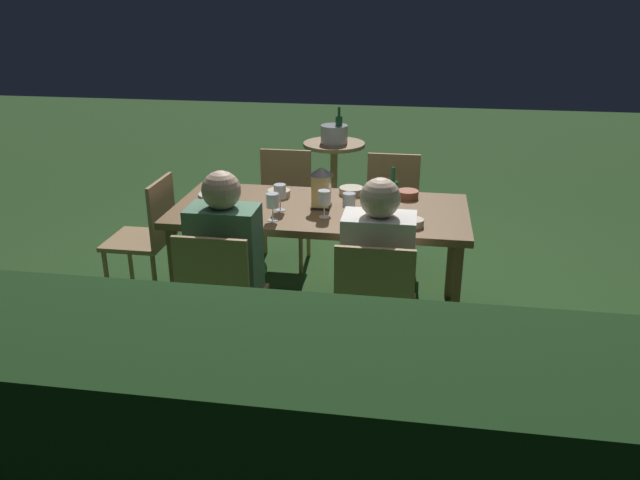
% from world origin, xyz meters
% --- Properties ---
extents(ground_plane, '(16.00, 16.00, 0.00)m').
position_xyz_m(ground_plane, '(0.00, 0.00, 0.00)').
color(ground_plane, '#26471E').
extents(dining_table, '(1.86, 0.86, 0.74)m').
position_xyz_m(dining_table, '(0.00, 0.00, 0.68)').
color(dining_table, brown).
rests_on(dining_table, ground).
extents(chair_side_left_b, '(0.42, 0.40, 0.87)m').
position_xyz_m(chair_side_left_b, '(0.42, -0.82, 0.49)').
color(chair_side_left_b, '#9E7A51').
rests_on(chair_side_left_b, ground).
extents(chair_side_left_a, '(0.42, 0.40, 0.87)m').
position_xyz_m(chair_side_left_a, '(-0.42, -0.82, 0.49)').
color(chair_side_left_a, '#9E7A51').
rests_on(chair_side_left_a, ground).
extents(chair_side_right_b, '(0.42, 0.40, 0.87)m').
position_xyz_m(chair_side_right_b, '(0.42, 0.82, 0.49)').
color(chair_side_right_b, '#9E7A51').
rests_on(chair_side_right_b, ground).
extents(person_in_green, '(0.38, 0.47, 1.15)m').
position_xyz_m(person_in_green, '(0.42, 0.63, 0.64)').
color(person_in_green, '#4C7A5B').
rests_on(person_in_green, ground).
extents(chair_side_right_a, '(0.42, 0.40, 0.87)m').
position_xyz_m(chair_side_right_a, '(-0.42, 0.82, 0.49)').
color(chair_side_right_a, '#9E7A51').
rests_on(chair_side_right_a, ground).
extents(person_in_cream, '(0.38, 0.47, 1.15)m').
position_xyz_m(person_in_cream, '(-0.42, 0.63, 0.64)').
color(person_in_cream, white).
rests_on(person_in_cream, ground).
extents(chair_head_far, '(0.40, 0.42, 0.87)m').
position_xyz_m(chair_head_far, '(1.18, 0.00, 0.49)').
color(chair_head_far, '#9E7A51').
rests_on(chair_head_far, ground).
extents(lantern_centerpiece, '(0.15, 0.15, 0.27)m').
position_xyz_m(lantern_centerpiece, '(-0.01, -0.01, 0.88)').
color(lantern_centerpiece, black).
rests_on(lantern_centerpiece, dining_table).
extents(green_bottle_on_table, '(0.07, 0.07, 0.29)m').
position_xyz_m(green_bottle_on_table, '(-0.45, 0.02, 0.85)').
color(green_bottle_on_table, '#195128').
rests_on(green_bottle_on_table, dining_table).
extents(wine_glass_a, '(0.08, 0.08, 0.17)m').
position_xyz_m(wine_glass_a, '(0.24, 0.28, 0.85)').
color(wine_glass_a, silver).
rests_on(wine_glass_a, dining_table).
extents(wine_glass_b, '(0.08, 0.08, 0.17)m').
position_xyz_m(wine_glass_b, '(-0.35, 0.19, 0.85)').
color(wine_glass_b, silver).
rests_on(wine_glass_b, dining_table).
extents(wine_glass_c, '(0.08, 0.08, 0.17)m').
position_xyz_m(wine_glass_c, '(0.24, 0.09, 0.85)').
color(wine_glass_c, silver).
rests_on(wine_glass_c, dining_table).
extents(wine_glass_d, '(0.08, 0.08, 0.17)m').
position_xyz_m(wine_glass_d, '(-0.21, 0.20, 0.85)').
color(wine_glass_d, silver).
rests_on(wine_glass_d, dining_table).
extents(wine_glass_e, '(0.08, 0.08, 0.17)m').
position_xyz_m(wine_glass_e, '(-0.05, 0.17, 0.85)').
color(wine_glass_e, silver).
rests_on(wine_glass_e, dining_table).
extents(plate_a, '(0.25, 0.25, 0.01)m').
position_xyz_m(plate_a, '(0.60, 0.14, 0.74)').
color(plate_a, silver).
rests_on(plate_a, dining_table).
extents(plate_b, '(0.24, 0.24, 0.01)m').
position_xyz_m(plate_b, '(0.73, -0.15, 0.74)').
color(plate_b, silver).
rests_on(plate_b, dining_table).
extents(bowl_olives, '(0.17, 0.17, 0.05)m').
position_xyz_m(bowl_olives, '(-0.17, -0.32, 0.76)').
color(bowl_olives, '#BCAD8E').
rests_on(bowl_olives, dining_table).
extents(bowl_bread, '(0.15, 0.15, 0.05)m').
position_xyz_m(bowl_bread, '(0.31, -0.18, 0.76)').
color(bowl_bread, '#BCAD8E').
rests_on(bowl_bread, dining_table).
extents(bowl_salad, '(0.12, 0.12, 0.05)m').
position_xyz_m(bowl_salad, '(-0.59, 0.25, 0.76)').
color(bowl_salad, '#BCAD8E').
rests_on(bowl_salad, dining_table).
extents(bowl_dip, '(0.14, 0.14, 0.05)m').
position_xyz_m(bowl_dip, '(-0.54, -0.29, 0.76)').
color(bowl_dip, '#9E5138').
rests_on(bowl_dip, dining_table).
extents(side_table, '(0.60, 0.60, 0.64)m').
position_xyz_m(side_table, '(0.21, -2.22, 0.43)').
color(side_table, '#9E7A51').
rests_on(side_table, ground).
extents(ice_bucket, '(0.26, 0.26, 0.34)m').
position_xyz_m(ice_bucket, '(0.21, -2.22, 0.74)').
color(ice_bucket, '#B2B7BF').
rests_on(ice_bucket, side_table).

